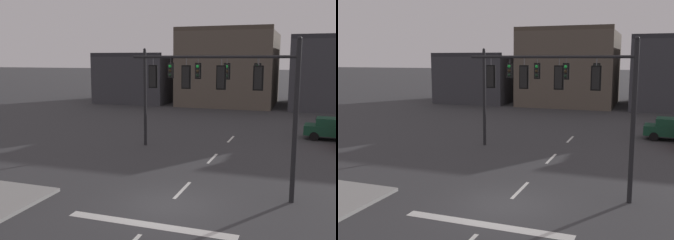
# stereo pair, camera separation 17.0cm
# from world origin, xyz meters

# --- Properties ---
(ground_plane) EXTENTS (400.00, 400.00, 0.00)m
(ground_plane) POSITION_xyz_m (0.00, 0.00, 0.00)
(ground_plane) COLOR #353538
(stop_bar_paint) EXTENTS (6.40, 0.50, 0.01)m
(stop_bar_paint) POSITION_xyz_m (0.00, -2.00, 0.00)
(stop_bar_paint) COLOR silver
(stop_bar_paint) RESTS_ON ground
(lane_centreline) EXTENTS (0.16, 26.40, 0.01)m
(lane_centreline) POSITION_xyz_m (0.00, 2.00, 0.00)
(lane_centreline) COLOR silver
(lane_centreline) RESTS_ON ground
(signal_mast_near_side) EXTENTS (7.11, 0.45, 6.77)m
(signal_mast_near_side) POSITION_xyz_m (2.28, 2.02, 4.63)
(signal_mast_near_side) COLOR black
(signal_mast_near_side) RESTS_ON ground
(signal_mast_far_side) EXTENTS (8.68, 0.65, 6.58)m
(signal_mast_far_side) POSITION_xyz_m (-2.14, 9.92, 4.65)
(signal_mast_far_side) COLOR black
(signal_mast_far_side) RESTS_ON ground
(building_row) EXTENTS (47.60, 13.70, 9.62)m
(building_row) POSITION_xyz_m (2.62, 37.08, 3.95)
(building_row) COLOR #38383D
(building_row) RESTS_ON ground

